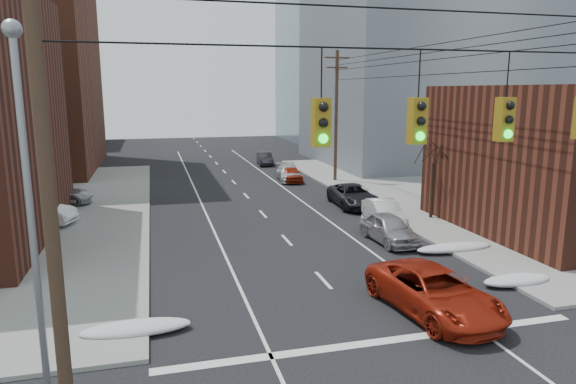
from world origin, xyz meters
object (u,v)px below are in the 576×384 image
parked_car_c (353,196)px  lot_car_b (54,195)px  red_pickup (434,292)px  parked_car_e (291,174)px  parked_car_a (389,228)px  parked_car_d (289,173)px  parked_car_b (384,212)px  parked_car_f (265,159)px  lot_car_a (33,212)px

parked_car_c → lot_car_b: size_ratio=1.08×
red_pickup → parked_car_c: size_ratio=1.08×
parked_car_e → lot_car_b: size_ratio=0.80×
lot_car_b → red_pickup: bearing=-140.9°
red_pickup → parked_car_e: bearing=78.7°
red_pickup → parked_car_a: red_pickup is taller
parked_car_c → parked_car_d: 11.01m
parked_car_b → parked_car_f: size_ratio=1.07×
lot_car_a → lot_car_b: size_ratio=0.97×
parked_car_e → lot_car_a: (-18.22, -10.84, 0.26)m
lot_car_b → parked_car_d: bearing=-68.7°
red_pickup → parked_car_b: red_pickup is taller
parked_car_c → parked_car_d: size_ratio=1.14×
parked_car_f → parked_car_b: bearing=-81.4°
parked_car_a → lot_car_a: size_ratio=0.91×
parked_car_d → parked_car_c: bearing=-75.5°
parked_car_b → parked_car_e: size_ratio=1.09×
parked_car_b → parked_car_d: parked_car_b is taller
red_pickup → parked_car_e: (2.06, 27.03, -0.13)m
parked_car_a → parked_car_e: (-0.24, 18.67, -0.07)m
parked_car_f → lot_car_a: (-18.22, -21.32, 0.27)m
parked_car_f → lot_car_b: size_ratio=0.82×
parked_car_f → lot_car_a: lot_car_a is taller
parked_car_d → parked_car_b: bearing=-78.0°
parked_car_d → lot_car_b: (-17.94, -6.04, 0.15)m
parked_car_b → parked_car_d: bearing=101.8°
parked_car_e → lot_car_b: 18.77m
parked_car_a → parked_car_d: size_ratio=0.93×
parked_car_e → lot_car_a: lot_car_a is taller
parked_car_e → red_pickup: bearing=-91.7°
parked_car_c → parked_car_f: parked_car_c is taller
parked_car_a → parked_car_d: (-0.24, 19.20, -0.06)m
parked_car_d → parked_car_e: (0.00, -0.53, -0.01)m
lot_car_a → parked_car_f: bearing=-21.7°
lot_car_a → parked_car_b: bearing=-83.6°
red_pickup → parked_car_f: size_ratio=1.43×
parked_car_c → lot_car_b: 20.13m
parked_car_b → parked_car_c: size_ratio=0.81×
parked_car_a → parked_car_d: 19.20m
red_pickup → parked_car_f: (2.06, 37.51, -0.14)m
parked_car_b → red_pickup: bearing=-101.2°
parked_car_e → lot_car_a: bearing=-146.6°
parked_car_b → lot_car_a: bearing=173.6°
parked_car_f → parked_car_c: bearing=-80.5°
parked_car_b → parked_car_c: (0.00, 4.82, 0.03)m
parked_car_d → lot_car_a: lot_car_a is taller
parked_car_d → parked_car_f: parked_car_d is taller
parked_car_b → lot_car_b: size_ratio=0.87×
parked_car_c → parked_car_f: size_ratio=1.33×
red_pickup → parked_car_a: 8.67m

